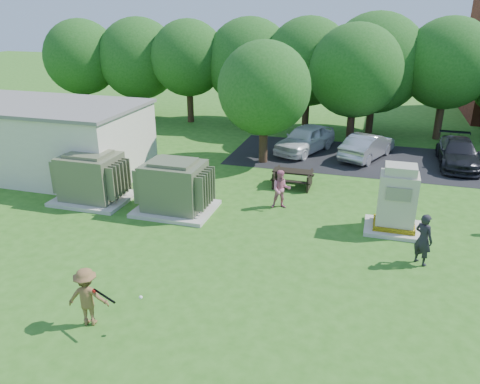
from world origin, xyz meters
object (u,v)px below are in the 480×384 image
(transformer_right, at_px, (175,188))
(batter, at_px, (87,297))
(generator_cabinet, at_px, (397,203))
(car_silver_a, at_px, (367,146))
(car_white, at_px, (305,139))
(person_at_picnic, at_px, (281,189))
(person_by_generator, at_px, (423,239))
(car_dark, at_px, (458,153))
(transformer_left, at_px, (92,178))
(picnic_table, at_px, (293,177))

(transformer_right, height_order, batter, transformer_right)
(generator_cabinet, relative_size, car_silver_a, 0.61)
(car_white, xyz_separation_m, car_silver_a, (3.34, -0.21, -0.07))
(person_at_picnic, bearing_deg, batter, -127.49)
(person_by_generator, distance_m, car_dark, 11.06)
(transformer_left, relative_size, car_white, 0.69)
(transformer_left, height_order, generator_cabinet, generator_cabinet)
(generator_cabinet, bearing_deg, car_white, 118.02)
(transformer_right, distance_m, picnic_table, 5.58)
(generator_cabinet, height_order, car_white, generator_cabinet)
(car_white, height_order, car_dark, car_white)
(car_silver_a, bearing_deg, car_white, 18.49)
(transformer_left, relative_size, person_at_picnic, 1.91)
(generator_cabinet, distance_m, person_by_generator, 2.36)
(person_at_picnic, bearing_deg, person_by_generator, -48.23)
(car_white, relative_size, car_silver_a, 1.07)
(person_at_picnic, bearing_deg, picnic_table, 72.19)
(transformer_left, relative_size, person_by_generator, 1.77)
(generator_cabinet, relative_size, car_dark, 0.55)
(transformer_right, relative_size, generator_cabinet, 1.21)
(car_white, bearing_deg, generator_cabinet, -40.53)
(transformer_right, bearing_deg, car_white, 69.18)
(batter, distance_m, car_silver_a, 17.42)
(batter, height_order, car_silver_a, batter)
(generator_cabinet, xyz_separation_m, batter, (-7.43, -7.77, -0.29))
(batter, bearing_deg, car_white, -113.75)
(person_by_generator, distance_m, person_at_picnic, 5.94)
(car_white, distance_m, car_dark, 7.77)
(car_silver_a, bearing_deg, transformer_right, 75.18)
(transformer_right, xyz_separation_m, car_dark, (11.34, 9.25, -0.32))
(person_at_picnic, xyz_separation_m, car_silver_a, (3.00, 7.73, -0.11))
(car_dark, bearing_deg, batter, -122.68)
(transformer_left, height_order, transformer_right, same)
(car_dark, bearing_deg, transformer_right, -140.71)
(transformer_right, relative_size, picnic_table, 1.71)
(generator_cabinet, bearing_deg, person_at_picnic, 169.29)
(generator_cabinet, height_order, person_at_picnic, generator_cabinet)
(picnic_table, bearing_deg, batter, -105.77)
(transformer_left, xyz_separation_m, transformer_right, (3.70, 0.00, 0.00))
(generator_cabinet, distance_m, person_at_picnic, 4.41)
(transformer_right, xyz_separation_m, generator_cabinet, (8.23, 0.65, 0.11))
(picnic_table, bearing_deg, car_dark, 35.57)
(person_at_picnic, bearing_deg, transformer_right, -177.04)
(transformer_left, height_order, person_by_generator, transformer_left)
(transformer_left, bearing_deg, person_at_picnic, 10.89)
(batter, bearing_deg, picnic_table, -119.99)
(transformer_right, distance_m, car_silver_a, 11.50)
(person_by_generator, distance_m, car_white, 12.25)
(picnic_table, xyz_separation_m, car_white, (-0.35, 5.46, 0.27))
(car_white, bearing_deg, car_dark, 20.31)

